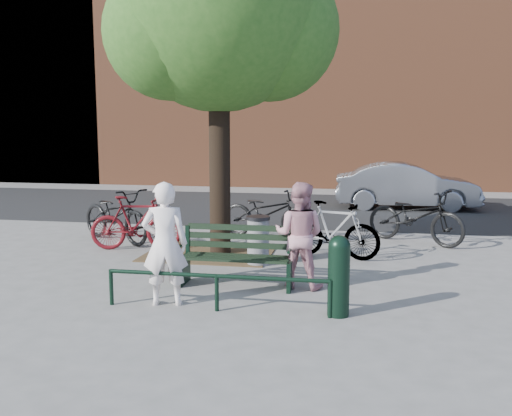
% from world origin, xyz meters
% --- Properties ---
extents(ground, '(90.00, 90.00, 0.00)m').
position_xyz_m(ground, '(0.00, 0.00, 0.00)').
color(ground, gray).
rests_on(ground, ground).
extents(dirt_pit, '(2.40, 2.00, 0.02)m').
position_xyz_m(dirt_pit, '(-1.00, 2.20, 0.01)').
color(dirt_pit, brown).
rests_on(dirt_pit, ground).
extents(road, '(40.00, 7.00, 0.01)m').
position_xyz_m(road, '(0.00, 8.50, 0.01)').
color(road, black).
rests_on(road, ground).
extents(townhouse_row, '(45.00, 4.00, 14.00)m').
position_xyz_m(townhouse_row, '(0.17, 16.00, 6.25)').
color(townhouse_row, brown).
rests_on(townhouse_row, ground).
extents(park_bench, '(1.74, 0.54, 0.97)m').
position_xyz_m(park_bench, '(-0.00, 0.08, 0.48)').
color(park_bench, black).
rests_on(park_bench, ground).
extents(guard_railing, '(3.06, 0.06, 0.51)m').
position_xyz_m(guard_railing, '(0.00, -1.20, 0.40)').
color(guard_railing, black).
rests_on(guard_railing, ground).
extents(street_tree, '(4.20, 3.80, 6.50)m').
position_xyz_m(street_tree, '(-0.75, 2.20, 4.42)').
color(street_tree, black).
rests_on(street_tree, ground).
extents(person_left, '(0.70, 0.54, 1.71)m').
position_xyz_m(person_left, '(-0.76, -1.05, 0.86)').
color(person_left, white).
rests_on(person_left, ground).
extents(person_right, '(0.88, 0.74, 1.62)m').
position_xyz_m(person_right, '(0.95, 0.15, 0.81)').
color(person_right, '#BB808B').
rests_on(person_right, ground).
extents(bollard, '(0.29, 0.29, 1.06)m').
position_xyz_m(bollard, '(1.60, -1.09, 0.57)').
color(bollard, black).
rests_on(bollard, ground).
extents(litter_bin, '(0.43, 0.43, 0.87)m').
position_xyz_m(litter_bin, '(0.08, 1.44, 0.44)').
color(litter_bin, gray).
rests_on(litter_bin, ground).
extents(bicycle_a, '(2.28, 1.80, 1.16)m').
position_xyz_m(bicycle_a, '(-3.26, 2.90, 0.58)').
color(bicycle_a, black).
rests_on(bicycle_a, ground).
extents(bicycle_b, '(1.87, 0.85, 1.08)m').
position_xyz_m(bicycle_b, '(-2.53, 2.20, 0.54)').
color(bicycle_b, '#500B10').
rests_on(bicycle_b, ground).
extents(bicycle_c, '(2.24, 1.22, 1.11)m').
position_xyz_m(bicycle_c, '(-0.17, 3.89, 0.56)').
color(bicycle_c, black).
rests_on(bicycle_c, ground).
extents(bicycle_d, '(1.85, 0.95, 1.07)m').
position_xyz_m(bicycle_d, '(1.37, 2.20, 0.53)').
color(bicycle_d, gray).
rests_on(bicycle_d, ground).
extents(bicycle_e, '(2.24, 1.79, 1.14)m').
position_xyz_m(bicycle_e, '(3.00, 3.88, 0.57)').
color(bicycle_e, black).
rests_on(bicycle_e, ground).
extents(parked_car, '(4.20, 1.59, 1.37)m').
position_xyz_m(parked_car, '(3.18, 9.00, 0.68)').
color(parked_car, slate).
rests_on(parked_car, ground).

